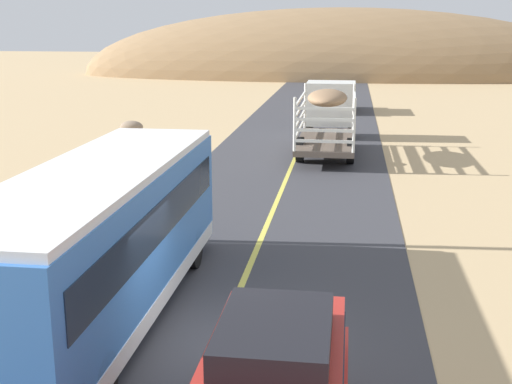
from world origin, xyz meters
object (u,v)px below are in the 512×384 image
(bus, at_px, (101,240))
(boulder_near_shoulder, at_px, (132,127))
(livestock_truck, at_px, (329,109))
(car_far, at_px, (341,96))

(bus, xyz_separation_m, boulder_near_shoulder, (-6.98, 23.22, -1.40))
(livestock_truck, xyz_separation_m, boulder_near_shoulder, (-10.84, 2.07, -1.45))
(livestock_truck, bearing_deg, bus, -100.35)
(bus, bearing_deg, livestock_truck, 79.65)
(bus, relative_size, boulder_near_shoulder, 7.90)
(livestock_truck, bearing_deg, car_far, 88.24)
(car_far, xyz_separation_m, boulder_near_shoulder, (-11.24, -10.79, -0.74))
(bus, xyz_separation_m, car_far, (4.26, 34.00, -0.66))
(car_far, distance_m, boulder_near_shoulder, 15.60)
(livestock_truck, bearing_deg, boulder_near_shoulder, 169.18)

